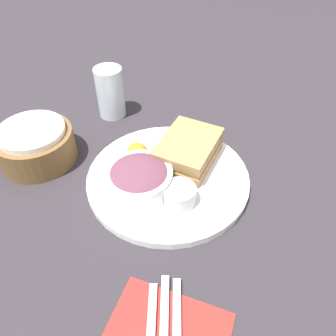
% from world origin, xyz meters
% --- Properties ---
extents(ground_plane, '(4.00, 4.00, 0.00)m').
position_xyz_m(ground_plane, '(0.00, 0.00, 0.00)').
color(ground_plane, '#2D282D').
extents(plate, '(0.33, 0.33, 0.02)m').
position_xyz_m(plate, '(0.00, 0.00, 0.01)').
color(plate, white).
rests_on(plate, ground_plane).
extents(sandwich, '(0.15, 0.12, 0.05)m').
position_xyz_m(sandwich, '(0.06, -0.02, 0.04)').
color(sandwich, '#A37A4C').
rests_on(sandwich, plate).
extents(salad_bowl, '(0.13, 0.13, 0.05)m').
position_xyz_m(salad_bowl, '(-0.05, 0.04, 0.04)').
color(salad_bowl, white).
rests_on(salad_bowl, plate).
extents(dressing_cup, '(0.06, 0.06, 0.03)m').
position_xyz_m(dressing_cup, '(-0.06, -0.04, 0.03)').
color(dressing_cup, '#B7B7BC').
rests_on(dressing_cup, plate).
extents(orange_wedge, '(0.04, 0.04, 0.04)m').
position_xyz_m(orange_wedge, '(0.02, 0.07, 0.04)').
color(orange_wedge, orange).
rests_on(orange_wedge, plate).
extents(drink_glass, '(0.07, 0.07, 0.13)m').
position_xyz_m(drink_glass, '(0.18, 0.22, 0.06)').
color(drink_glass, silver).
rests_on(drink_glass, ground_plane).
extents(bread_basket, '(0.16, 0.16, 0.08)m').
position_xyz_m(bread_basket, '(-0.03, 0.29, 0.04)').
color(bread_basket, brown).
rests_on(bread_basket, ground_plane).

